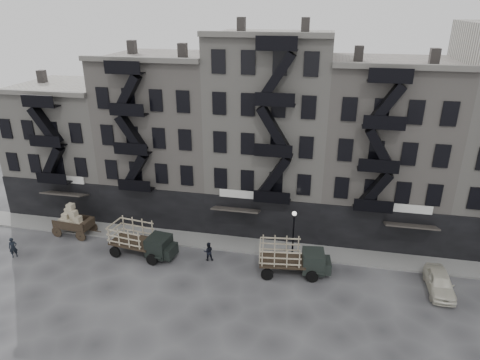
% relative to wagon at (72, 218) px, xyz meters
% --- Properties ---
extents(ground, '(140.00, 140.00, 0.00)m').
position_rel_wagon_xyz_m(ground, '(16.63, -2.59, -1.67)').
color(ground, '#38383A').
rests_on(ground, ground).
extents(sidewalk, '(55.00, 2.50, 0.15)m').
position_rel_wagon_xyz_m(sidewalk, '(16.63, 1.16, -1.60)').
color(sidewalk, slate).
rests_on(sidewalk, ground).
extents(building_west, '(10.00, 11.35, 13.20)m').
position_rel_wagon_xyz_m(building_west, '(-3.37, 7.24, 4.33)').
color(building_west, '#9A968D').
rests_on(building_west, ground).
extents(building_midwest, '(10.00, 11.35, 16.20)m').
position_rel_wagon_xyz_m(building_midwest, '(6.63, 7.23, 5.83)').
color(building_midwest, gray).
rests_on(building_midwest, ground).
extents(building_center, '(10.00, 11.35, 18.20)m').
position_rel_wagon_xyz_m(building_center, '(16.63, 7.23, 6.83)').
color(building_center, '#9A968D').
rests_on(building_center, ground).
extents(building_mideast, '(10.00, 11.35, 16.20)m').
position_rel_wagon_xyz_m(building_mideast, '(26.63, 7.23, 5.83)').
color(building_mideast, gray).
rests_on(building_mideast, ground).
extents(lamp_post, '(0.36, 0.36, 4.28)m').
position_rel_wagon_xyz_m(lamp_post, '(19.63, 0.01, 1.11)').
color(lamp_post, black).
rests_on(lamp_post, ground).
extents(wagon, '(3.62, 2.18, 2.93)m').
position_rel_wagon_xyz_m(wagon, '(0.00, 0.00, 0.00)').
color(wagon, black).
rests_on(wagon, ground).
extents(stake_truck_west, '(5.70, 2.88, 2.75)m').
position_rel_wagon_xyz_m(stake_truck_west, '(7.43, -1.96, -0.10)').
color(stake_truck_west, black).
rests_on(stake_truck_west, ground).
extents(stake_truck_east, '(5.56, 2.74, 2.69)m').
position_rel_wagon_xyz_m(stake_truck_east, '(19.79, -2.07, -0.13)').
color(stake_truck_east, black).
rests_on(stake_truck_east, ground).
extents(car_east, '(1.71, 4.24, 1.44)m').
position_rel_wagon_xyz_m(car_east, '(30.42, -2.11, -0.95)').
color(car_east, beige).
rests_on(car_east, ground).
extents(pedestrian_west, '(0.76, 0.70, 1.73)m').
position_rel_wagon_xyz_m(pedestrian_west, '(-2.74, -4.38, -0.81)').
color(pedestrian_west, black).
rests_on(pedestrian_west, ground).
extents(pedestrian_mid, '(0.93, 0.81, 1.61)m').
position_rel_wagon_xyz_m(pedestrian_mid, '(13.01, -1.62, -0.86)').
color(pedestrian_mid, black).
rests_on(pedestrian_mid, ground).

